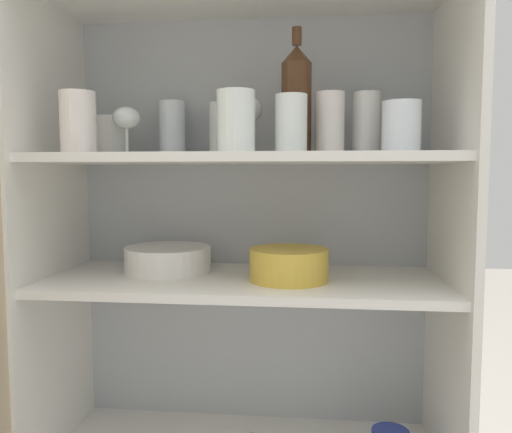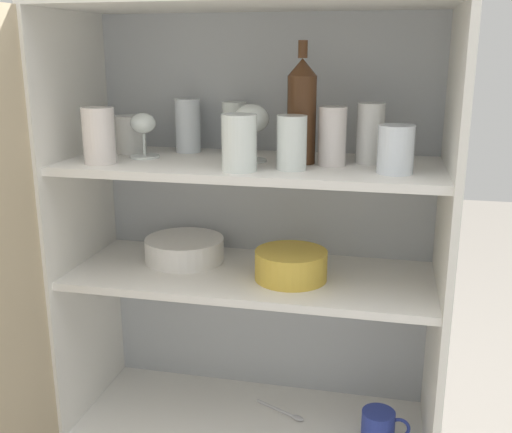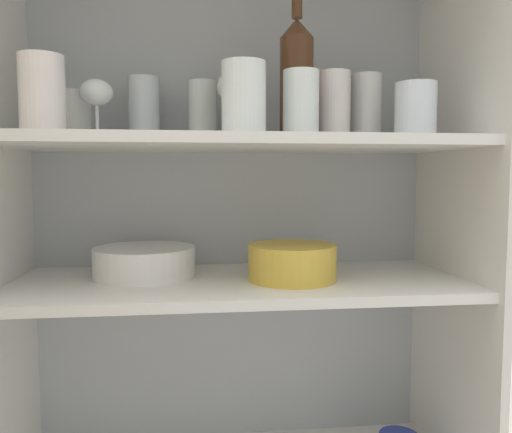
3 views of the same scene
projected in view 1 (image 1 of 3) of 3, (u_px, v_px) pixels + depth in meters
The scene contains 19 objects.
cupboard_back_panel at pixel (253, 267), 1.37m from camera, with size 0.96×0.02×1.32m, color #B2B7BC.
cupboard_side_left at pixel (55, 278), 1.23m from camera, with size 0.02×0.40×1.32m, color white.
cupboard_side_right at pixel (449, 287), 1.13m from camera, with size 0.02×0.40×1.32m, color white.
shelf_board_middle at pixel (244, 281), 1.18m from camera, with size 0.92×0.36×0.02m, color white.
shelf_board_upper at pixel (243, 159), 1.16m from camera, with size 0.92×0.36×0.02m, color white.
tumbler_glass_0 at pixel (366, 124), 1.17m from camera, with size 0.07×0.07×0.14m.
tumbler_glass_1 at pixel (222, 130), 1.27m from camera, with size 0.06×0.06×0.13m.
tumbler_glass_2 at pixel (237, 122), 1.04m from camera, with size 0.08×0.08×0.13m.
tumbler_glass_3 at pixel (172, 129), 1.28m from camera, with size 0.07×0.07×0.14m.
tumbler_glass_4 at pixel (330, 123), 1.13m from camera, with size 0.07×0.07×0.14m.
tumbler_glass_5 at pixel (78, 123), 1.09m from camera, with size 0.08×0.08×0.13m.
tumbler_glass_6 at pixel (401, 127), 1.05m from camera, with size 0.08×0.08×0.11m.
tumbler_glass_7 at pixel (291, 124), 1.06m from camera, with size 0.07×0.07×0.12m.
tumbler_glass_8 at pixel (112, 136), 1.25m from camera, with size 0.08×0.08×0.10m.
wine_glass_0 at pixel (127, 123), 1.18m from camera, with size 0.08×0.08×0.11m.
wine_glass_1 at pixel (242, 112), 1.15m from camera, with size 0.09×0.09×0.14m.
wine_bottle at pixel (296, 99), 1.14m from camera, with size 0.07×0.07×0.29m.
plate_stack_white at pixel (168, 259), 1.25m from camera, with size 0.21×0.21×0.06m.
mixing_bowl_large at pixel (289, 263), 1.14m from camera, with size 0.18×0.18×0.07m.
Camera 1 is at (0.15, -0.97, 0.92)m, focal length 35.00 mm.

